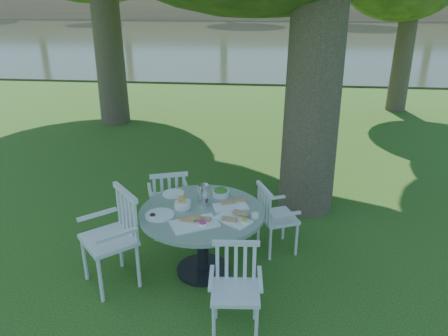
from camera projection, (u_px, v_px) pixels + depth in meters
The scene contains 8 objects.
ground at pixel (222, 239), 5.28m from camera, with size 140.00×140.00×0.00m, color #193D0C.
table at pixel (202, 224), 4.47m from camera, with size 1.27×1.27×0.73m.
chair_ne at pixel (272, 214), 4.88m from camera, with size 0.51×0.52×0.81m.
chair_nw at pixel (169, 198), 5.18m from camera, with size 0.54×0.53×0.86m.
chair_sw at pixel (117, 231), 4.34m from camera, with size 0.68×0.68×0.99m.
chair_se at pixel (236, 281), 3.76m from camera, with size 0.44×0.41×0.81m.
tableware at pixel (201, 205), 4.43m from camera, with size 1.12×0.97×0.22m.
river at pixel (262, 38), 26.42m from camera, with size 100.00×28.00×0.12m, color #2A311D.
Camera 1 is at (0.48, -4.52, 2.82)m, focal length 35.00 mm.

